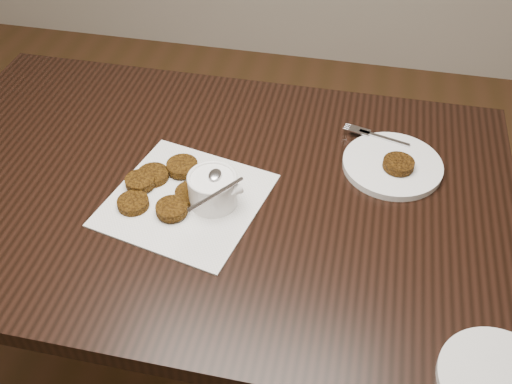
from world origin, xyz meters
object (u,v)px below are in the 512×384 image
at_px(sauce_ramekin, 212,177).
at_px(napkin, 186,200).
at_px(plate_empty, 500,382).
at_px(plate_with_patty, 393,162).
at_px(table, 212,290).

bearing_deg(sauce_ramekin, napkin, -174.63).
height_order(sauce_ramekin, plate_empty, sauce_ramekin).
distance_m(plate_with_patty, plate_empty, 0.53).
bearing_deg(plate_empty, napkin, 154.06).
distance_m(sauce_ramekin, plate_empty, 0.63).
bearing_deg(napkin, sauce_ramekin, 5.37).
relative_size(table, napkin, 4.39).
bearing_deg(plate_empty, sauce_ramekin, 151.25).
bearing_deg(table, plate_with_patty, 19.91).
height_order(table, sauce_ramekin, sauce_ramekin).
bearing_deg(plate_empty, plate_with_patty, 110.81).
height_order(sauce_ramekin, plate_with_patty, sauce_ramekin).
bearing_deg(plate_empty, table, 149.29).
bearing_deg(plate_with_patty, plate_empty, -69.19).
bearing_deg(sauce_ramekin, plate_empty, -28.75).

